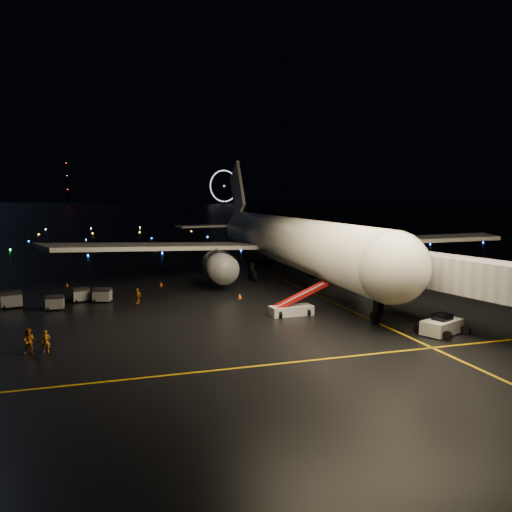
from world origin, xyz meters
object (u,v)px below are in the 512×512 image
(pushback_tug, at_px, (442,324))
(baggage_cart_3, at_px, (11,300))
(airliner, at_px, (280,214))
(baggage_cart_0, at_px, (81,295))
(crew_a, at_px, (46,341))
(crew_b, at_px, (29,341))
(crew_c, at_px, (138,296))
(belt_loader, at_px, (291,300))
(baggage_cart_2, at_px, (55,303))
(baggage_cart_1, at_px, (102,295))

(pushback_tug, distance_m, baggage_cart_3, 43.17)
(airliner, bearing_deg, baggage_cart_0, -158.47)
(pushback_tug, xyz_separation_m, baggage_cart_0, (-30.19, 23.26, -0.12))
(pushback_tug, bearing_deg, crew_a, 149.92)
(crew_a, height_order, crew_b, crew_b)
(crew_c, bearing_deg, crew_b, -65.95)
(crew_a, xyz_separation_m, baggage_cart_0, (1.76, 18.69, -0.09))
(crew_b, bearing_deg, belt_loader, 18.58)
(belt_loader, bearing_deg, baggage_cart_3, 154.37)
(pushback_tug, relative_size, baggage_cart_2, 2.15)
(crew_a, distance_m, baggage_cart_0, 18.78)
(crew_a, relative_size, baggage_cart_1, 0.93)
(airliner, relative_size, belt_loader, 10.49)
(baggage_cart_2, bearing_deg, belt_loader, -21.34)
(belt_loader, distance_m, baggage_cart_1, 21.63)
(crew_b, distance_m, baggage_cart_3, 18.08)
(baggage_cart_1, bearing_deg, belt_loader, -15.77)
(baggage_cart_0, relative_size, baggage_cart_3, 0.89)
(crew_a, bearing_deg, baggage_cart_1, 71.29)
(belt_loader, bearing_deg, airliner, 70.88)
(baggage_cart_0, distance_m, baggage_cart_3, 6.99)
(baggage_cart_0, height_order, baggage_cart_2, baggage_cart_0)
(baggage_cart_2, bearing_deg, crew_c, 5.44)
(baggage_cart_3, bearing_deg, baggage_cart_0, -2.30)
(belt_loader, distance_m, baggage_cart_2, 24.64)
(pushback_tug, distance_m, baggage_cart_1, 35.66)
(crew_b, xyz_separation_m, baggage_cart_3, (-4.00, 17.63, -0.10))
(pushback_tug, xyz_separation_m, crew_a, (-31.96, 4.56, -0.04))
(crew_b, bearing_deg, baggage_cart_2, 92.62)
(belt_loader, xyz_separation_m, baggage_cart_1, (-18.00, 11.96, -0.72))
(crew_c, bearing_deg, crew_a, -62.91)
(crew_c, height_order, baggage_cart_2, crew_c)
(crew_a, relative_size, baggage_cart_2, 0.98)
(pushback_tug, distance_m, belt_loader, 14.26)
(airliner, relative_size, baggage_cart_2, 37.18)
(baggage_cart_2, xyz_separation_m, baggage_cart_3, (-4.50, 2.34, 0.13))
(airliner, xyz_separation_m, baggage_cart_3, (-34.21, -11.14, -8.40))
(crew_b, relative_size, crew_c, 1.15)
(airliner, distance_m, crew_a, 41.69)
(airliner, distance_m, baggage_cart_1, 28.57)
(belt_loader, bearing_deg, crew_b, -168.13)
(crew_b, xyz_separation_m, crew_c, (8.97, 15.91, -0.13))
(airliner, height_order, pushback_tug, airliner)
(crew_b, bearing_deg, baggage_cart_1, 78.10)
(pushback_tug, height_order, baggage_cart_0, pushback_tug)
(airliner, relative_size, crew_a, 37.93)
(airliner, bearing_deg, baggage_cart_1, -154.81)
(pushback_tug, bearing_deg, baggage_cart_0, 120.44)
(crew_c, bearing_deg, airliner, 84.66)
(crew_b, height_order, baggage_cart_2, crew_b)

